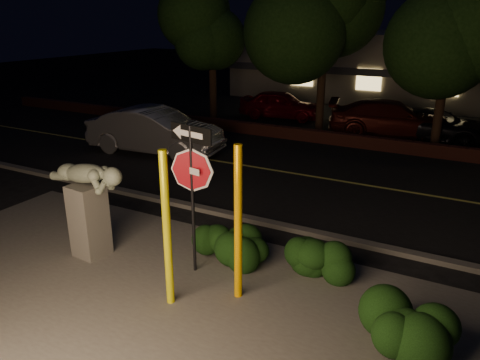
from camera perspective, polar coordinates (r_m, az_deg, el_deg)
name	(u,v)px	position (r m, az deg, el deg)	size (l,w,h in m)	color
ground	(354,156)	(18.13, 13.69, 2.84)	(90.00, 90.00, 0.00)	black
patio	(189,308)	(8.81, -6.23, -15.25)	(14.00, 6.00, 0.02)	#4C4944
road	(329,179)	(15.37, 10.75, 0.08)	(80.00, 8.00, 0.01)	black
lane_marking	(329,179)	(15.36, 10.75, 0.13)	(80.00, 0.12, 0.01)	#B6B049
curb	(277,225)	(11.76, 4.53, -5.50)	(80.00, 0.25, 0.12)	#4C4944
brick_wall	(363,142)	(19.28, 14.77, 4.50)	(40.00, 0.35, 0.50)	#4B1F18
parking_lot	(392,121)	(24.78, 17.99, 6.85)	(40.00, 12.00, 0.01)	black
building	(421,66)	(32.31, 21.18, 12.83)	(22.00, 10.20, 4.00)	gray
tree_far_a	(211,8)	(23.36, -3.50, 20.22)	(4.60, 4.60, 7.43)	black
yellow_pole_left	(167,231)	(8.29, -8.90, -6.12)	(0.15, 0.15, 2.93)	yellow
yellow_pole_right	(238,225)	(8.37, -0.22, -5.47)	(0.15, 0.15, 2.97)	#F5A900
signpost	(192,171)	(9.03, -5.92, 1.13)	(1.03, 0.24, 3.08)	black
sculpture	(88,198)	(10.41, -18.08, -2.13)	(2.05, 0.72, 2.19)	#4C4944
hedge_center	(229,240)	(10.07, -1.30, -7.35)	(1.81, 0.85, 0.94)	black
hedge_right	(326,252)	(9.71, 10.40, -8.66)	(1.49, 0.80, 0.98)	black
hedge_far_right	(409,323)	(8.01, 19.95, -16.11)	(1.46, 0.91, 1.01)	black
silver_sedan	(155,131)	(18.14, -10.31, 5.90)	(1.82, 5.21, 1.72)	#BAB9BF
parked_car_red	(281,105)	(24.24, 4.98, 9.15)	(1.68, 4.16, 1.42)	#650811
parked_car_darkred	(392,119)	(21.39, 18.05, 7.09)	(2.19, 5.38, 1.56)	#42100C
parked_car_dark	(436,125)	(21.38, 22.75, 6.16)	(2.15, 4.67, 1.30)	black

